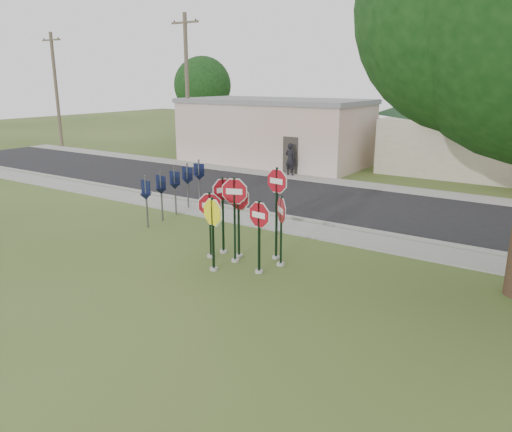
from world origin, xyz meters
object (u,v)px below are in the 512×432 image
Objects in this scene: stop_sign_yellow at (213,224)px; stop_sign_center at (235,207)px; stop_sign_left at (210,217)px; pedestrian at (290,159)px; utility_pole_near at (187,86)px.

stop_sign_center is at bearing 83.97° from stop_sign_yellow.
stop_sign_center is 1.19× the size of stop_sign_yellow.
stop_sign_left reaches higher than pedestrian.
stop_sign_center reaches higher than stop_sign_yellow.
stop_sign_left is (-0.87, -0.11, -0.42)m from stop_sign_center.
stop_sign_center is at bearing 7.40° from stop_sign_left.
utility_pole_near is at bearing 135.21° from stop_sign_center.
pedestrian is (-5.55, 14.09, -0.42)m from stop_sign_yellow.
stop_sign_center is 0.97m from stop_sign_left.
stop_sign_yellow is 1.25× the size of pedestrian.
stop_sign_center is 1.49× the size of pedestrian.
utility_pole_near is 5.13× the size of pedestrian.
pedestrian is (8.27, -0.66, -3.98)m from utility_pole_near.
stop_sign_yellow is at bearing -46.87° from utility_pole_near.
stop_sign_yellow is 0.24× the size of utility_pole_near.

